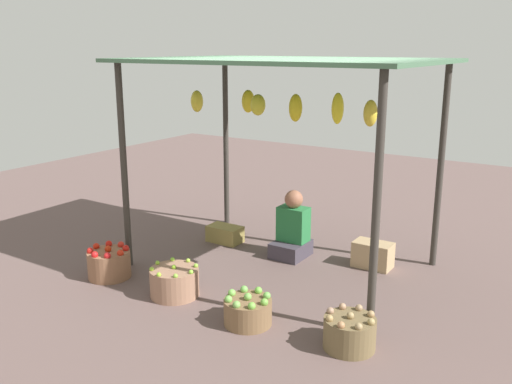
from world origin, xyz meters
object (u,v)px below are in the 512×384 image
object	(u,v)px
basket_red_tomatoes	(109,263)
basket_limes	(175,282)
vendor_person	(292,231)
basket_potatoes	(350,332)
basket_green_apples	(248,311)
wooden_crate_stacked_rear	(225,234)
wooden_crate_near_vendor	(373,255)

from	to	relation	value
basket_red_tomatoes	basket_limes	distance (m)	0.88
vendor_person	basket_red_tomatoes	world-z (taller)	vendor_person
basket_potatoes	vendor_person	bearing A→B (deg)	132.25
basket_limes	basket_potatoes	world-z (taller)	basket_limes
basket_red_tomatoes	basket_limes	bearing A→B (deg)	1.96
basket_limes	basket_green_apples	distance (m)	0.92
basket_red_tomatoes	basket_green_apples	xyz separation A→B (m)	(1.79, -0.06, -0.03)
wooden_crate_stacked_rear	basket_red_tomatoes	bearing A→B (deg)	-103.48
basket_red_tomatoes	basket_green_apples	distance (m)	1.80
basket_green_apples	wooden_crate_near_vendor	size ratio (longest dim) A/B	1.01
basket_green_apples	vendor_person	bearing A→B (deg)	106.50
basket_red_tomatoes	wooden_crate_stacked_rear	bearing A→B (deg)	76.52
basket_potatoes	wooden_crate_stacked_rear	size ratio (longest dim) A/B	1.00
wooden_crate_near_vendor	wooden_crate_stacked_rear	bearing A→B (deg)	-173.11
basket_potatoes	basket_limes	bearing A→B (deg)	-179.39
basket_red_tomatoes	basket_potatoes	world-z (taller)	basket_red_tomatoes
basket_green_apples	wooden_crate_near_vendor	distance (m)	1.88
vendor_person	basket_limes	bearing A→B (deg)	-105.43
basket_red_tomatoes	basket_limes	world-z (taller)	basket_red_tomatoes
wooden_crate_near_vendor	vendor_person	bearing A→B (deg)	-168.50
basket_red_tomatoes	basket_potatoes	size ratio (longest dim) A/B	1.05
basket_red_tomatoes	basket_limes	xyz separation A→B (m)	(0.88, 0.03, -0.01)
basket_red_tomatoes	basket_green_apples	world-z (taller)	basket_red_tomatoes
vendor_person	wooden_crate_stacked_rear	bearing A→B (deg)	-177.70
basket_potatoes	wooden_crate_stacked_rear	distance (m)	2.77
basket_potatoes	wooden_crate_stacked_rear	bearing A→B (deg)	147.22
basket_green_apples	wooden_crate_near_vendor	xyz separation A→B (m)	(0.42, 1.84, 0.02)
vendor_person	basket_green_apples	distance (m)	1.73
vendor_person	basket_potatoes	distance (m)	2.09
basket_potatoes	wooden_crate_stacked_rear	xyz separation A→B (m)	(-2.33, 1.50, -0.03)
basket_red_tomatoes	wooden_crate_near_vendor	xyz separation A→B (m)	(2.22, 1.77, -0.01)
vendor_person	wooden_crate_near_vendor	bearing A→B (deg)	11.50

